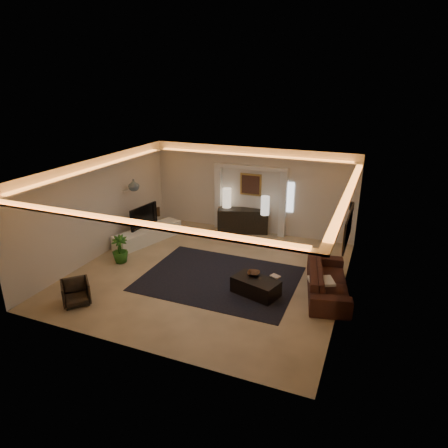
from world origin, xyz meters
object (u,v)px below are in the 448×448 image
at_px(coffee_table, 256,287).
at_px(armchair, 76,292).
at_px(console, 243,221).
at_px(sofa, 328,280).

distance_m(coffee_table, armchair, 4.28).
height_order(console, coffee_table, console).
bearing_deg(sofa, console, 34.79).
relative_size(console, coffee_table, 1.51).
bearing_deg(coffee_table, armchair, -135.56).
height_order(sofa, coffee_table, sofa).
distance_m(sofa, armchair, 6.05).
xyz_separation_m(sofa, armchair, (-5.41, -2.72, -0.06)).
relative_size(sofa, coffee_table, 2.13).
relative_size(sofa, armchair, 3.78).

